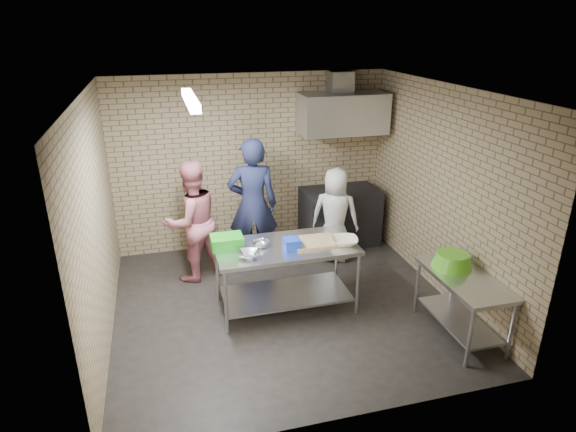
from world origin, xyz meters
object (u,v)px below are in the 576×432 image
at_px(prep_table, 286,276).
at_px(bottle_red, 341,116).
at_px(side_counter, 461,305).
at_px(green_crate, 227,242).
at_px(man_navy, 253,205).
at_px(woman_white, 335,215).
at_px(woman_pink, 192,221).
at_px(bottle_green, 365,115).
at_px(stove, 339,216).
at_px(green_basin, 452,260).
at_px(blue_tub, 292,244).

bearing_deg(prep_table, bottle_red, 54.02).
bearing_deg(side_counter, green_crate, 154.21).
relative_size(man_navy, woman_white, 1.35).
bearing_deg(woman_pink, woman_white, 156.98).
relative_size(bottle_green, woman_pink, 0.09).
bearing_deg(side_counter, bottle_red, 97.62).
bearing_deg(stove, green_basin, -80.24).
bearing_deg(green_basin, stove, 99.76).
bearing_deg(blue_tub, man_navy, 99.74).
bearing_deg(green_crate, stove, 37.26).
distance_m(green_basin, bottle_green, 2.98).
xyz_separation_m(green_crate, bottle_red, (2.09, 1.79, 1.09)).
xyz_separation_m(man_navy, woman_pink, (-0.87, -0.10, -0.12)).
relative_size(green_crate, green_basin, 0.83).
height_order(green_crate, woman_white, woman_white).
bearing_deg(green_basin, blue_tub, 156.92).
distance_m(prep_table, bottle_green, 3.06).
bearing_deg(green_crate, woman_pink, 109.35).
relative_size(green_basin, woman_pink, 0.27).
bearing_deg(blue_tub, woman_white, 50.63).
bearing_deg(stove, bottle_red, 78.23).
distance_m(green_basin, woman_pink, 3.40).
bearing_deg(man_navy, blue_tub, 107.83).
bearing_deg(man_navy, side_counter, 138.85).
relative_size(green_crate, bottle_red, 2.12).
xyz_separation_m(blue_tub, man_navy, (-0.22, 1.29, 0.05)).
height_order(green_crate, green_basin, green_crate).
distance_m(bottle_red, bottle_green, 0.40).
bearing_deg(stove, man_navy, -162.36).
height_order(green_basin, woman_pink, woman_pink).
height_order(side_counter, woman_white, woman_white).
relative_size(stove, blue_tub, 6.29).
bearing_deg(green_crate, bottle_green, 35.74).
relative_size(green_crate, woman_pink, 0.22).
distance_m(side_counter, blue_tub, 2.07).
xyz_separation_m(green_crate, woman_pink, (-0.34, 0.97, -0.09)).
height_order(green_crate, bottle_red, bottle_red).
xyz_separation_m(blue_tub, bottle_green, (1.74, 2.01, 1.09)).
height_order(stove, green_crate, green_crate).
distance_m(green_crate, bottle_green, 3.25).
distance_m(green_crate, man_navy, 1.19).
xyz_separation_m(bottle_green, woman_pink, (-2.83, -0.82, -1.17)).
bearing_deg(stove, prep_table, -128.68).
bearing_deg(green_crate, woman_white, 29.69).
bearing_deg(side_counter, woman_white, 108.56).
bearing_deg(woman_white, green_basin, 137.49).
bearing_deg(man_navy, green_crate, 71.79).
bearing_deg(man_navy, stove, -154.28).
bearing_deg(woman_pink, side_counter, 118.77).
bearing_deg(woman_white, bottle_red, -85.83).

